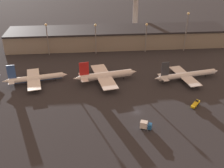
% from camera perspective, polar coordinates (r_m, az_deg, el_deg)
% --- Properties ---
extents(ground, '(600.00, 600.00, 0.00)m').
position_cam_1_polar(ground, '(139.29, 5.02, -5.72)').
color(ground, '#26262B').
extents(terminal_building, '(166.15, 26.84, 13.70)m').
position_cam_1_polar(terminal_building, '(220.41, 1.06, 9.51)').
color(terminal_building, gray).
rests_on(terminal_building, ground).
extents(airplane_1, '(37.36, 29.09, 12.84)m').
position_cam_1_polar(airplane_1, '(170.01, -15.34, 1.12)').
color(airplane_1, white).
rests_on(airplane_1, ground).
extents(airplane_2, '(39.01, 34.52, 13.57)m').
position_cam_1_polar(airplane_2, '(165.89, -1.34, 1.72)').
color(airplane_2, silver).
rests_on(airplane_2, ground).
extents(airplane_3, '(42.46, 28.44, 13.18)m').
position_cam_1_polar(airplane_3, '(173.55, 14.92, 1.76)').
color(airplane_3, silver).
rests_on(airplane_3, ground).
extents(service_vehicle_1, '(5.70, 4.23, 3.81)m').
position_cam_1_polar(service_vehicle_1, '(127.48, 6.82, -8.30)').
color(service_vehicle_1, '#195199').
rests_on(service_vehicle_1, ground).
extents(service_vehicle_2, '(6.66, 7.29, 2.51)m').
position_cam_1_polar(service_vehicle_2, '(149.06, 16.60, -3.91)').
color(service_vehicle_2, gold).
rests_on(service_vehicle_2, ground).
extents(lamp_post_0, '(1.80, 1.80, 23.23)m').
position_cam_1_polar(lamp_post_0, '(204.47, -13.06, 9.65)').
color(lamp_post_0, slate).
rests_on(lamp_post_0, ground).
extents(lamp_post_1, '(1.80, 1.80, 22.18)m').
position_cam_1_polar(lamp_post_1, '(202.63, -3.37, 9.99)').
color(lamp_post_1, slate).
rests_on(lamp_post_1, ground).
extents(lamp_post_2, '(1.80, 1.80, 21.70)m').
position_cam_1_polar(lamp_post_2, '(206.84, 6.95, 10.13)').
color(lamp_post_2, slate).
rests_on(lamp_post_2, ground).
extents(lamp_post_3, '(1.80, 1.80, 28.81)m').
position_cam_1_polar(lamp_post_3, '(213.56, 14.93, 11.08)').
color(lamp_post_3, slate).
rests_on(lamp_post_3, ground).
extents(control_tower, '(9.00, 9.00, 42.78)m').
position_cam_1_polar(control_tower, '(249.94, 4.85, 15.94)').
color(control_tower, '#99999E').
rests_on(control_tower, ground).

